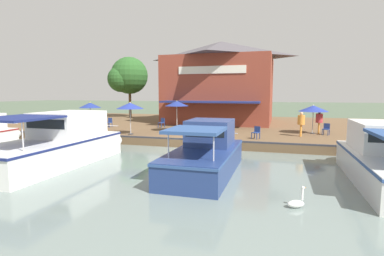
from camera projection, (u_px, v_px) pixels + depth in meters
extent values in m
plane|color=#4C5B47|center=(186.00, 149.00, 19.82)|extent=(220.00, 220.00, 0.00)
cube|color=brown|center=(219.00, 127.00, 30.27)|extent=(22.00, 56.00, 0.60)
cube|color=#2D2D33|center=(187.00, 139.00, 19.84)|extent=(0.20, 50.40, 0.10)
cube|color=brown|center=(221.00, 91.00, 31.91)|extent=(8.98, 10.53, 6.73)
pyramid|color=#4C474C|center=(221.00, 50.00, 31.42)|extent=(9.43, 11.06, 1.74)
cube|color=navy|center=(209.00, 102.00, 26.89)|extent=(1.80, 8.95, 0.16)
cube|color=silver|center=(211.00, 70.00, 27.37)|extent=(0.08, 6.32, 0.70)
cylinder|color=#B7B7B7|center=(91.00, 118.00, 24.08)|extent=(0.06, 0.06, 2.19)
cylinder|color=#2D2D33|center=(91.00, 131.00, 24.20)|extent=(0.36, 0.36, 0.06)
cone|color=navy|center=(90.00, 105.00, 23.96)|extent=(1.73, 1.73, 0.42)
cone|color=yellow|center=(90.00, 105.00, 23.96)|extent=(1.07, 1.07, 0.33)
sphere|color=yellow|center=(90.00, 103.00, 23.94)|extent=(0.08, 0.08, 0.08)
cylinder|color=#B7B7B7|center=(313.00, 121.00, 22.86)|extent=(0.06, 0.06, 2.00)
cylinder|color=#2D2D33|center=(312.00, 133.00, 22.97)|extent=(0.36, 0.36, 0.06)
cone|color=navy|center=(313.00, 108.00, 22.75)|extent=(2.22, 2.22, 0.46)
cone|color=white|center=(313.00, 108.00, 22.75)|extent=(1.38, 1.38, 0.37)
sphere|color=white|center=(314.00, 105.00, 22.73)|extent=(0.08, 0.08, 0.08)
cylinder|color=#B7B7B7|center=(130.00, 120.00, 22.40)|extent=(0.06, 0.06, 2.22)
cylinder|color=#2D2D33|center=(131.00, 134.00, 22.53)|extent=(0.36, 0.36, 0.06)
cone|color=navy|center=(130.00, 106.00, 22.28)|extent=(2.04, 2.04, 0.45)
cone|color=white|center=(130.00, 105.00, 22.28)|extent=(1.27, 1.27, 0.36)
sphere|color=white|center=(130.00, 103.00, 22.25)|extent=(0.08, 0.08, 0.08)
cylinder|color=#B7B7B7|center=(177.00, 117.00, 24.04)|extent=(0.06, 0.06, 2.32)
cylinder|color=#2D2D33|center=(177.00, 131.00, 24.17)|extent=(0.36, 0.36, 0.06)
cone|color=navy|center=(177.00, 104.00, 23.91)|extent=(1.90, 1.90, 0.40)
cone|color=yellow|center=(177.00, 103.00, 23.91)|extent=(1.18, 1.18, 0.32)
sphere|color=yellow|center=(177.00, 101.00, 23.89)|extent=(0.08, 0.08, 0.08)
cube|color=navy|center=(63.00, 128.00, 24.62)|extent=(0.05, 0.05, 0.42)
cube|color=navy|center=(58.00, 128.00, 24.62)|extent=(0.05, 0.05, 0.42)
cube|color=navy|center=(65.00, 128.00, 25.02)|extent=(0.05, 0.05, 0.42)
cube|color=navy|center=(60.00, 128.00, 25.02)|extent=(0.05, 0.05, 0.42)
cube|color=navy|center=(61.00, 125.00, 24.80)|extent=(0.55, 0.55, 0.05)
cube|color=navy|center=(62.00, 122.00, 24.97)|extent=(0.16, 0.43, 0.40)
cube|color=navy|center=(257.00, 136.00, 20.00)|extent=(0.05, 0.05, 0.42)
cube|color=navy|center=(252.00, 136.00, 20.26)|extent=(0.05, 0.05, 0.42)
cube|color=navy|center=(260.00, 136.00, 20.30)|extent=(0.05, 0.05, 0.42)
cube|color=navy|center=(255.00, 135.00, 20.56)|extent=(0.05, 0.05, 0.42)
cube|color=navy|center=(256.00, 133.00, 20.26)|extent=(0.58, 0.58, 0.05)
cube|color=navy|center=(257.00, 129.00, 20.38)|extent=(0.22, 0.42, 0.40)
cube|color=navy|center=(161.00, 125.00, 26.71)|extent=(0.05, 0.05, 0.42)
cube|color=navy|center=(158.00, 125.00, 26.96)|extent=(0.05, 0.05, 0.42)
cube|color=navy|center=(164.00, 125.00, 27.03)|extent=(0.05, 0.05, 0.42)
cube|color=navy|center=(161.00, 125.00, 27.27)|extent=(0.05, 0.05, 0.42)
cube|color=navy|center=(161.00, 123.00, 26.97)|extent=(0.57, 0.57, 0.05)
cube|color=navy|center=(163.00, 120.00, 27.10)|extent=(0.20, 0.42, 0.40)
cube|color=navy|center=(109.00, 125.00, 26.94)|extent=(0.04, 0.04, 0.42)
cube|color=navy|center=(106.00, 125.00, 27.09)|extent=(0.04, 0.04, 0.42)
cube|color=navy|center=(112.00, 125.00, 27.31)|extent=(0.04, 0.04, 0.42)
cube|color=navy|center=(109.00, 125.00, 27.46)|extent=(0.04, 0.04, 0.42)
cube|color=navy|center=(109.00, 123.00, 27.17)|extent=(0.48, 0.48, 0.05)
cube|color=navy|center=(110.00, 120.00, 27.33)|extent=(0.08, 0.44, 0.40)
cube|color=navy|center=(328.00, 133.00, 21.92)|extent=(0.05, 0.05, 0.42)
cube|color=navy|center=(322.00, 132.00, 22.16)|extent=(0.05, 0.05, 0.42)
cube|color=navy|center=(329.00, 132.00, 22.23)|extent=(0.05, 0.05, 0.42)
cube|color=navy|center=(324.00, 132.00, 22.48)|extent=(0.05, 0.05, 0.42)
cube|color=navy|center=(326.00, 129.00, 22.17)|extent=(0.57, 0.57, 0.05)
cube|color=navy|center=(327.00, 126.00, 22.30)|extent=(0.20, 0.42, 0.40)
cylinder|color=orange|center=(301.00, 131.00, 21.36)|extent=(0.13, 0.13, 0.85)
cylinder|color=orange|center=(301.00, 130.00, 21.51)|extent=(0.13, 0.13, 0.85)
cylinder|color=orange|center=(301.00, 120.00, 21.35)|extent=(0.50, 0.50, 0.67)
sphere|color=tan|center=(302.00, 114.00, 21.29)|extent=(0.23, 0.23, 0.23)
cylinder|color=orange|center=(319.00, 128.00, 22.84)|extent=(0.13, 0.13, 0.86)
cylinder|color=orange|center=(319.00, 128.00, 22.68)|extent=(0.13, 0.13, 0.86)
cylinder|color=#B23338|center=(319.00, 118.00, 22.67)|extent=(0.50, 0.50, 0.68)
sphere|color=#DBB28E|center=(320.00, 112.00, 22.61)|extent=(0.23, 0.23, 0.23)
ellipsoid|color=silver|center=(366.00, 153.00, 15.23)|extent=(2.58, 2.63, 1.16)
cube|color=white|center=(383.00, 136.00, 12.86)|extent=(3.18, 2.22, 1.21)
ellipsoid|color=silver|center=(6.00, 134.00, 22.57)|extent=(2.06, 2.27, 1.03)
cylinder|color=silver|center=(7.00, 123.00, 22.69)|extent=(0.21, 1.77, 0.04)
cube|color=white|center=(51.00, 153.00, 14.98)|extent=(7.81, 3.34, 1.29)
ellipsoid|color=white|center=(97.00, 141.00, 18.67)|extent=(2.78, 3.12, 1.29)
cube|color=navy|center=(51.00, 141.00, 14.92)|extent=(7.90, 3.38, 0.10)
cube|color=white|center=(69.00, 124.00, 16.13)|extent=(3.37, 2.64, 1.32)
cube|color=black|center=(45.00, 124.00, 14.54)|extent=(0.09, 2.27, 0.46)
cube|color=navy|center=(18.00, 118.00, 13.03)|extent=(2.96, 2.79, 0.10)
cylinder|color=silver|center=(23.00, 136.00, 11.93)|extent=(0.05, 0.05, 1.23)
cylinder|color=silver|center=(100.00, 125.00, 18.86)|extent=(0.07, 2.60, 0.04)
cube|color=navy|center=(204.00, 161.00, 13.46)|extent=(6.38, 2.55, 1.11)
ellipsoid|color=navy|center=(218.00, 149.00, 16.49)|extent=(2.25, 2.42, 1.11)
cube|color=#2D4C84|center=(204.00, 151.00, 13.40)|extent=(6.45, 2.59, 0.10)
cube|color=navy|center=(210.00, 132.00, 14.39)|extent=(2.25, 2.04, 1.23)
cube|color=black|center=(205.00, 132.00, 13.32)|extent=(0.06, 1.78, 0.43)
cube|color=#2D4C84|center=(195.00, 130.00, 11.84)|extent=(2.26, 2.16, 0.13)
cylinder|color=silver|center=(214.00, 147.00, 11.00)|extent=(0.05, 0.05, 1.04)
cylinder|color=silver|center=(168.00, 145.00, 11.50)|extent=(0.05, 0.05, 1.04)
cylinder|color=silver|center=(219.00, 133.00, 16.64)|extent=(0.04, 2.04, 0.04)
ellipsoid|color=white|center=(296.00, 204.00, 9.47)|extent=(0.49, 0.63, 0.24)
cylinder|color=white|center=(302.00, 194.00, 9.47)|extent=(0.07, 0.07, 0.40)
sphere|color=white|center=(303.00, 188.00, 9.45)|extent=(0.10, 0.10, 0.10)
cone|color=orange|center=(305.00, 188.00, 9.46)|extent=(0.07, 0.07, 0.04)
cylinder|color=brown|center=(192.00, 105.00, 36.13)|extent=(0.38, 0.38, 3.21)
sphere|color=#285623|center=(192.00, 81.00, 35.78)|extent=(3.64, 3.64, 3.64)
sphere|color=#285623|center=(185.00, 84.00, 35.28)|extent=(2.55, 2.55, 2.55)
cylinder|color=brown|center=(130.00, 103.00, 38.26)|extent=(0.33, 0.33, 3.56)
sphere|color=#285623|center=(129.00, 76.00, 37.85)|extent=(4.65, 4.65, 4.65)
sphere|color=#285623|center=(121.00, 79.00, 37.21)|extent=(3.26, 3.26, 3.26)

